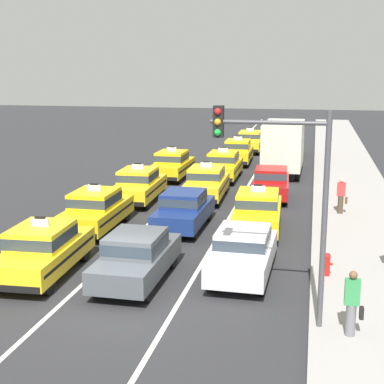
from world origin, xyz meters
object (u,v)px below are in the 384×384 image
at_px(taxi_left_third, 139,184).
at_px(taxi_right_second, 258,210).
at_px(taxi_center_third, 206,182).
at_px(pedestrian_mid_block, 341,196).
at_px(traffic_light_pole, 285,180).
at_px(taxi_left_second, 96,209).
at_px(taxi_left_nearest, 43,249).
at_px(taxi_left_fourth, 172,164).
at_px(sedan_right_third, 271,182).
at_px(taxi_center_sixth, 250,141).
at_px(box_truck_right_fourth, 284,145).
at_px(taxi_center_fourth, 223,165).
at_px(fire_hydrant, 327,263).
at_px(pedestrian_by_storefront, 352,304).
at_px(sedan_center_second, 184,209).
at_px(sedan_right_nearest, 243,251).
at_px(taxi_right_fifth, 290,145).
at_px(taxi_center_fifth, 238,151).
at_px(sedan_center_nearest, 137,256).

xyz_separation_m(taxi_left_third, taxi_right_second, (6.24, -3.97, 0.00)).
distance_m(taxi_left_third, taxi_center_third, 3.40).
relative_size(pedestrian_mid_block, traffic_light_pole, 0.29).
bearing_deg(taxi_center_third, taxi_left_second, -117.45).
height_order(taxi_left_nearest, taxi_left_fourth, same).
distance_m(taxi_center_third, sedan_right_third, 3.26).
bearing_deg(taxi_center_sixth, taxi_left_second, -98.69).
bearing_deg(taxi_center_third, box_truck_right_fourth, 67.81).
height_order(taxi_center_fourth, box_truck_right_fourth, box_truck_right_fourth).
relative_size(box_truck_right_fourth, fire_hydrant, 9.56).
relative_size(taxi_left_nearest, pedestrian_by_storefront, 2.84).
relative_size(sedan_center_second, sedan_right_nearest, 1.00).
bearing_deg(taxi_left_nearest, sedan_right_nearest, 11.33).
relative_size(taxi_left_third, sedan_center_second, 1.07).
bearing_deg(taxi_left_fourth, pedestrian_mid_block, -36.65).
xyz_separation_m(taxi_right_second, sedan_right_third, (0.06, 6.08, -0.03)).
bearing_deg(sedan_right_nearest, taxi_left_nearest, -168.67).
bearing_deg(taxi_left_nearest, pedestrian_mid_block, 45.38).
bearing_deg(sedan_right_nearest, taxi_left_third, 124.45).
relative_size(taxi_center_third, sedan_right_third, 1.06).
relative_size(taxi_center_third, taxi_center_fourth, 1.01).
relative_size(taxi_right_fifth, pedestrian_by_storefront, 2.83).
bearing_deg(fire_hydrant, traffic_light_pole, -107.93).
distance_m(taxi_center_fifth, box_truck_right_fourth, 4.54).
bearing_deg(sedan_center_nearest, taxi_center_fourth, 90.07).
bearing_deg(sedan_center_second, taxi_left_fourth, 106.64).
xyz_separation_m(sedan_center_nearest, taxi_right_fifth, (3.39, 27.10, 0.03)).
relative_size(taxi_center_third, pedestrian_by_storefront, 2.83).
xyz_separation_m(taxi_left_third, traffic_light_pole, (7.70, -12.64, 2.94)).
bearing_deg(fire_hydrant, pedestrian_mid_block, 84.92).
bearing_deg(taxi_left_second, box_truck_right_fourth, 65.45).
bearing_deg(taxi_left_second, taxi_left_nearest, -86.54).
xyz_separation_m(sedan_center_second, taxi_center_fifth, (-0.03, 16.71, 0.03)).
bearing_deg(taxi_center_fourth, fire_hydrant, -69.72).
distance_m(taxi_center_fifth, sedan_right_third, 10.82).
bearing_deg(box_truck_right_fourth, taxi_center_third, -112.19).
relative_size(taxi_left_fourth, taxi_center_third, 0.99).
distance_m(taxi_left_fourth, taxi_center_third, 5.82).
distance_m(taxi_left_fourth, box_truck_right_fourth, 7.24).
height_order(taxi_center_fifth, taxi_center_sixth, same).
height_order(sedan_right_nearest, pedestrian_by_storefront, pedestrian_by_storefront).
bearing_deg(taxi_right_fifth, pedestrian_by_storefront, -84.57).
height_order(taxi_center_third, taxi_center_fifth, same).
relative_size(taxi_left_second, pedestrian_mid_block, 2.86).
bearing_deg(taxi_left_nearest, fire_hydrant, 9.67).
height_order(taxi_left_third, sedan_right_nearest, taxi_left_third).
distance_m(taxi_center_fourth, taxi_right_fifth, 10.73).
distance_m(box_truck_right_fourth, pedestrian_by_storefront, 22.69).
height_order(taxi_left_second, taxi_left_third, same).
relative_size(taxi_center_fifth, taxi_right_second, 1.00).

